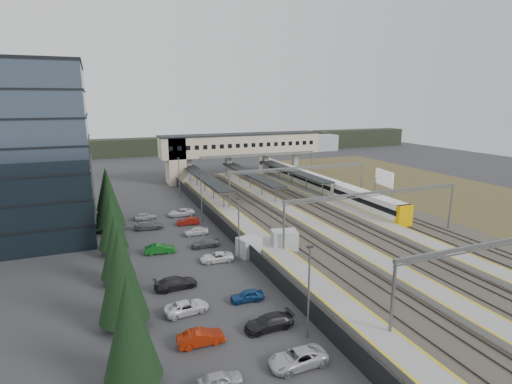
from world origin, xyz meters
name	(u,v)px	position (x,y,z in m)	size (l,w,h in m)	color
ground	(272,234)	(0.00, 0.00, 0.00)	(220.00, 220.00, 0.00)	#2B2B2D
conifer_row	(113,228)	(-22.00, -3.86, 4.84)	(4.42, 49.82, 9.50)	black
car_park	(196,262)	(-13.21, -7.52, 0.61)	(10.54, 44.48, 1.29)	#A0A1A5
lampposts	(217,209)	(-8.00, 1.25, 4.34)	(0.50, 53.25, 8.07)	slate
fence	(220,223)	(-6.50, 5.00, 1.00)	(0.08, 90.00, 2.00)	#26282B
relay_cabin_near	(284,241)	(-1.19, -6.58, 1.36)	(3.71, 3.05, 2.72)	#A5A7AB
relay_cabin_far	(249,247)	(-6.16, -6.54, 1.21)	(3.15, 2.85, 2.42)	#A5A7AB
rail_corridor	(311,216)	(9.34, 5.00, 0.29)	(34.00, 90.00, 0.92)	#3B362F
canopies	(250,174)	(7.00, 27.00, 3.92)	(23.10, 30.00, 3.28)	black
footbridge	(231,147)	(7.70, 42.00, 7.93)	(40.40, 6.40, 11.20)	#B9B190
gantries	(332,184)	(12.00, 3.00, 6.00)	(28.40, 62.28, 7.17)	slate
train	(314,183)	(20.00, 22.25, 1.91)	(2.67, 55.69, 3.36)	white
billboard	(384,179)	(30.59, 12.74, 3.71)	(0.97, 6.33, 5.48)	slate
scrub_east	(467,199)	(45.00, 5.00, 0.03)	(34.00, 120.00, 0.06)	#4B4127
treeline_far	(229,144)	(23.81, 92.28, 2.95)	(170.00, 19.00, 7.00)	black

